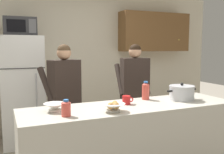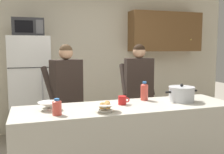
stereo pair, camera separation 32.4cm
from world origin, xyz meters
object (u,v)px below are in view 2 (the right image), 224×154
Objects in this scene: coffee_mug at (123,100)px; bottle_near_edge at (57,107)px; bread_bowl at (105,106)px; person_by_sink at (139,85)px; refrigerator at (31,89)px; empty_bowl at (49,105)px; person_near_pot at (66,89)px; cooking_pot at (181,94)px; bottle_mid_counter at (144,91)px; microwave at (28,27)px.

bottle_near_edge reaches higher than coffee_mug.
bread_bowl is 0.46m from bottle_near_edge.
coffee_mug is at bearing -123.23° from person_by_sink.
refrigerator is 2.14m from bread_bowl.
empty_bowl is at bearing 104.47° from bottle_near_edge.
empty_bowl is at bearing -108.93° from person_near_pot.
cooking_pot is (1.21, -0.88, 0.02)m from person_near_pot.
cooking_pot is at bearing 11.31° from bread_bowl.
person_near_pot reaches higher than bottle_mid_counter.
person_by_sink is 12.15× the size of coffee_mug.
person_by_sink is at bearing 32.72° from empty_bowl.
bread_bowl is at bearing -126.99° from person_by_sink.
cooking_pot is 1.73× the size of bread_bowl.
coffee_mug reaches higher than empty_bowl.
cooking_pot is at bearing -25.85° from bottle_mid_counter.
bottle_mid_counter is (1.29, -1.64, 0.17)m from refrigerator.
bottle_mid_counter reaches higher than bottle_near_edge.
empty_bowl is 1.43× the size of bottle_near_edge.
bread_bowl is (-0.84, -1.11, -0.02)m from person_by_sink.
cooking_pot is 1.50m from empty_bowl.
bread_bowl is at bearing -70.82° from microwave.
empty_bowl is (-1.50, 0.04, -0.04)m from cooking_pot.
bread_bowl is (-0.98, -0.20, -0.04)m from cooking_pot.
microwave is (0.00, -0.02, 1.00)m from refrigerator.
person_by_sink is 1.39m from bread_bowl.
bottle_near_edge is at bearing -172.90° from cooking_pot.
microwave is at bearing 118.67° from coffee_mug.
refrigerator is 1.08× the size of person_by_sink.
refrigerator is 1.79m from empty_bowl.
person_near_pot reaches higher than coffee_mug.
refrigerator is 11.12× the size of bottle_near_edge.
refrigerator is 2.09m from bottle_mid_counter.
person_by_sink is 0.77m from bottle_mid_counter.
microwave is at bearing 132.91° from cooking_pot.
person_by_sink is (1.53, -0.91, 0.13)m from refrigerator.
person_by_sink is 1.04m from coffee_mug.
bottle_near_edge is at bearing -162.95° from coffee_mug.
person_by_sink is (1.07, 0.04, 0.00)m from person_near_pot.
person_near_pot is 1.50m from cooking_pot.
coffee_mug is at bearing 176.50° from cooking_pot.
person_near_pot is 1.10m from bread_bowl.
person_by_sink reaches higher than bottle_mid_counter.
person_by_sink is 7.20× the size of empty_bowl.
person_by_sink is 10.29× the size of bottle_near_edge.
person_by_sink is at bearing 53.01° from bread_bowl.
person_by_sink is 1.61m from empty_bowl.
bread_bowl reaches higher than coffee_mug.
coffee_mug is at bearing -59.00° from person_near_pot.
refrigerator is 7.78× the size of empty_bowl.
refrigerator is 2.03m from coffee_mug.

